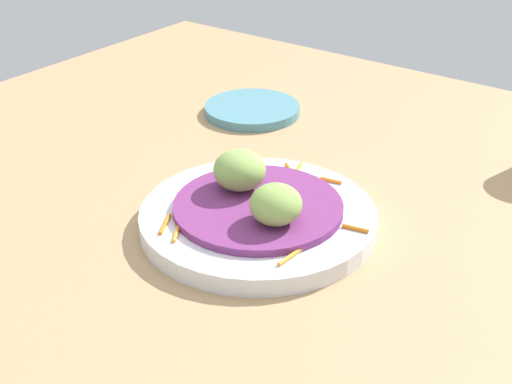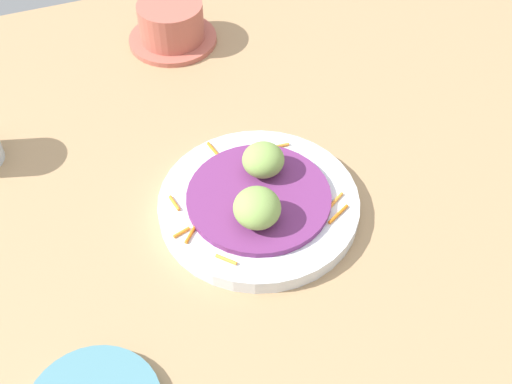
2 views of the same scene
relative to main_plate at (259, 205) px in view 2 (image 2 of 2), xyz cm
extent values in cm
cube|color=tan|center=(1.86, -1.74, -1.95)|extent=(110.00, 110.00, 2.00)
cylinder|color=silver|center=(0.00, 0.00, 0.00)|extent=(23.88, 23.88, 1.90)
cylinder|color=#702D6B|center=(0.00, 0.00, 1.35)|extent=(17.08, 17.08, 0.80)
cylinder|color=orange|center=(8.24, -3.52, 1.15)|extent=(2.83, 1.95, 0.40)
cylinder|color=orange|center=(-2.50, 9.74, 1.15)|extent=(0.92, 2.64, 0.40)
cylinder|color=orange|center=(-6.44, -7.06, 1.15)|extent=(2.04, 2.12, 0.40)
cylinder|color=orange|center=(-9.96, -1.83, 1.15)|extent=(2.11, 0.99, 0.40)
cylinder|color=orange|center=(5.20, 7.40, 1.15)|extent=(3.28, 0.63, 0.40)
cylinder|color=orange|center=(-9.51, 2.76, 1.15)|extent=(0.83, 2.45, 0.40)
cylinder|color=orange|center=(-9.05, -2.34, 1.15)|extent=(2.03, 2.23, 0.40)
cylinder|color=orange|center=(7.76, -5.47, 1.15)|extent=(3.24, 1.98, 0.40)
ellipsoid|color=#84A851|center=(1.50, 3.45, 3.68)|extent=(5.54, 5.48, 3.84)
ellipsoid|color=#84A851|center=(-1.50, -3.45, 3.83)|extent=(6.55, 6.64, 4.15)
cylinder|color=#B75B4C|center=(-0.36, 36.75, -0.55)|extent=(13.52, 13.52, 0.80)
cylinder|color=#B75B4C|center=(-0.36, 36.75, 2.70)|extent=(9.85, 9.85, 5.70)
camera|label=1|loc=(50.06, 36.78, 37.29)|focal=50.36mm
camera|label=2|loc=(-18.10, -47.65, 59.23)|focal=46.07mm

